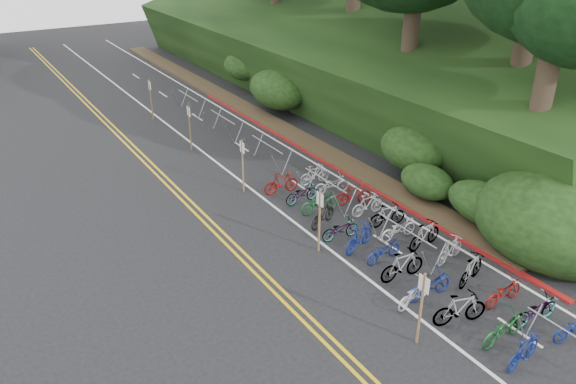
% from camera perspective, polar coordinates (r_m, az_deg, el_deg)
% --- Properties ---
extents(ground, '(120.00, 120.00, 0.00)m').
position_cam_1_polar(ground, '(17.72, 10.97, -13.69)').
color(ground, black).
rests_on(ground, ground).
extents(road_markings, '(7.47, 80.00, 0.01)m').
position_cam_1_polar(road_markings, '(24.96, -3.49, -0.66)').
color(road_markings, gold).
rests_on(road_markings, ground).
extents(red_curb, '(0.25, 28.00, 0.10)m').
position_cam_1_polar(red_curb, '(28.85, 3.55, 3.24)').
color(red_curb, maroon).
rests_on(red_curb, ground).
extents(embankment, '(14.30, 48.14, 9.11)m').
position_cam_1_polar(embankment, '(37.61, 6.62, 12.58)').
color(embankment, black).
rests_on(embankment, ground).
extents(bike_rack_front, '(1.10, 2.64, 1.09)m').
position_cam_1_polar(bike_rack_front, '(17.60, 26.53, -13.43)').
color(bike_rack_front, '#8F959F').
rests_on(bike_rack_front, ground).
extents(bike_racks_rest, '(1.14, 23.00, 1.17)m').
position_cam_1_polar(bike_racks_rest, '(27.98, -2.13, 4.31)').
color(bike_racks_rest, '#8F959F').
rests_on(bike_racks_rest, ground).
extents(signpost_near, '(0.08, 0.40, 2.41)m').
position_cam_1_polar(signpost_near, '(16.60, 13.40, -11.02)').
color(signpost_near, brown).
rests_on(signpost_near, ground).
extents(signposts_rest, '(0.08, 18.40, 2.50)m').
position_cam_1_polar(signposts_rest, '(27.60, -7.54, 5.07)').
color(signposts_rest, brown).
rests_on(signposts_rest, ground).
extents(bike_front, '(0.85, 1.67, 0.84)m').
position_cam_1_polar(bike_front, '(18.64, 12.66, -10.02)').
color(bike_front, beige).
rests_on(bike_front, ground).
extents(bike_valet, '(3.31, 14.70, 1.09)m').
position_cam_1_polar(bike_valet, '(21.09, 11.08, -5.05)').
color(bike_valet, navy).
rests_on(bike_valet, ground).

